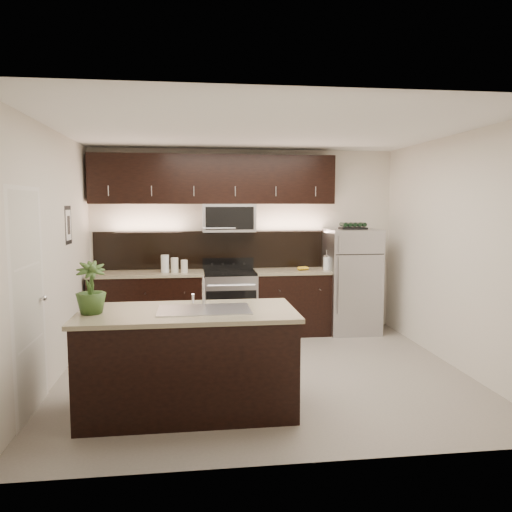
{
  "coord_description": "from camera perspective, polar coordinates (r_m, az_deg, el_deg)",
  "views": [
    {
      "loc": [
        -0.78,
        -5.42,
        1.9
      ],
      "look_at": [
        -0.01,
        0.55,
        1.27
      ],
      "focal_mm": 35.0,
      "sensor_mm": 36.0,
      "label": 1
    }
  ],
  "objects": [
    {
      "name": "room_walls",
      "position": [
        5.43,
        -0.25,
        3.8
      ],
      "size": [
        4.52,
        4.02,
        2.71
      ],
      "color": "silver",
      "rests_on": "ground"
    },
    {
      "name": "plant",
      "position": [
        4.61,
        -18.37,
        -3.46
      ],
      "size": [
        0.31,
        0.31,
        0.46
      ],
      "primitive_type": "imported",
      "rotation": [
        0.0,
        0.0,
        0.25
      ],
      "color": "#355421",
      "rests_on": "island"
    },
    {
      "name": "ground",
      "position": [
        5.8,
        0.83,
        -13.18
      ],
      "size": [
        4.5,
        4.5,
        0.0
      ],
      "primitive_type": "plane",
      "color": "gray",
      "rests_on": "ground"
    },
    {
      "name": "wine_rack",
      "position": [
        7.43,
        11.02,
        3.35
      ],
      "size": [
        0.38,
        0.23,
        0.09
      ],
      "color": "black",
      "rests_on": "refrigerator"
    },
    {
      "name": "sink_faucet",
      "position": [
        4.6,
        -5.94,
        -5.94
      ],
      "size": [
        0.84,
        0.5,
        0.28
      ],
      "color": "silver",
      "rests_on": "island"
    },
    {
      "name": "island",
      "position": [
        4.71,
        -7.74,
        -11.76
      ],
      "size": [
        1.96,
        0.96,
        0.94
      ],
      "color": "black",
      "rests_on": "ground"
    },
    {
      "name": "bananas",
      "position": [
        7.25,
        4.94,
        -1.42
      ],
      "size": [
        0.23,
        0.2,
        0.06
      ],
      "primitive_type": "ellipsoid",
      "rotation": [
        0.0,
        0.0,
        0.34
      ],
      "color": "gold",
      "rests_on": "counter_run"
    },
    {
      "name": "upper_fixtures",
      "position": [
        7.27,
        -4.61,
        7.84
      ],
      "size": [
        3.49,
        0.4,
        1.66
      ],
      "color": "black",
      "rests_on": "counter_run"
    },
    {
      "name": "counter_run",
      "position": [
        7.26,
        -4.65,
        -5.41
      ],
      "size": [
        3.51,
        0.65,
        0.94
      ],
      "color": "black",
      "rests_on": "ground"
    },
    {
      "name": "refrigerator",
      "position": [
        7.51,
        10.89,
        -2.82
      ],
      "size": [
        0.74,
        0.67,
        1.53
      ],
      "primitive_type": "cube",
      "color": "#B2B2B7",
      "rests_on": "ground"
    },
    {
      "name": "canisters",
      "position": [
        7.1,
        -9.55,
        -0.99
      ],
      "size": [
        0.37,
        0.14,
        0.25
      ],
      "rotation": [
        0.0,
        0.0,
        -0.13
      ],
      "color": "silver",
      "rests_on": "counter_run"
    },
    {
      "name": "french_press",
      "position": [
        7.37,
        8.05,
        -0.74
      ],
      "size": [
        0.1,
        0.1,
        0.28
      ],
      "rotation": [
        0.0,
        0.0,
        0.01
      ],
      "color": "silver",
      "rests_on": "counter_run"
    }
  ]
}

